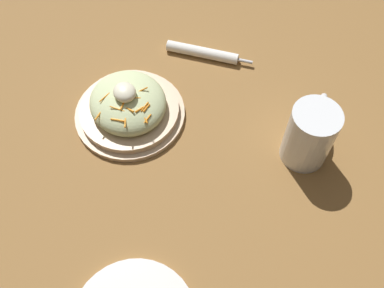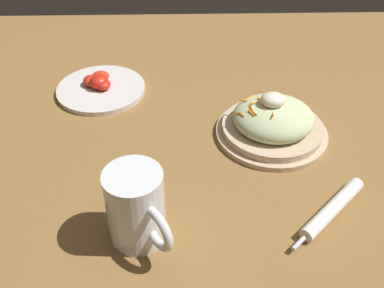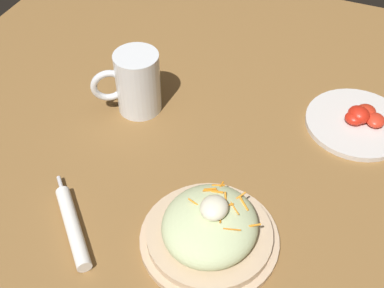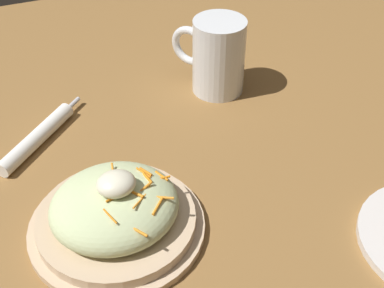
{
  "view_description": "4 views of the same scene",
  "coord_description": "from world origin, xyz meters",
  "px_view_note": "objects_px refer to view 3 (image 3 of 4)",
  "views": [
    {
      "loc": [
        0.37,
        -0.23,
        0.78
      ],
      "look_at": [
        -0.02,
        -0.01,
        0.06
      ],
      "focal_mm": 40.8,
      "sensor_mm": 36.0,
      "label": 1
    },
    {
      "loc": [
        0.01,
        0.69,
        0.6
      ],
      "look_at": [
        -0.01,
        0.02,
        0.05
      ],
      "focal_mm": 41.81,
      "sensor_mm": 36.0,
      "label": 2
    },
    {
      "loc": [
        -0.66,
        -0.23,
        0.75
      ],
      "look_at": [
        -0.06,
        0.02,
        0.09
      ],
      "focal_mm": 48.11,
      "sensor_mm": 36.0,
      "label": 3
    },
    {
      "loc": [
        -0.27,
        -0.55,
        0.55
      ],
      "look_at": [
        -0.05,
        -0.0,
        0.06
      ],
      "focal_mm": 49.18,
      "sensor_mm": 36.0,
      "label": 4
    }
  ],
  "objects_px": {
    "tomato_plate": "(358,121)",
    "beer_mug": "(137,86)",
    "salad_plate": "(210,230)",
    "napkin_roll": "(73,226)"
  },
  "relations": [
    {
      "from": "salad_plate",
      "to": "beer_mug",
      "type": "distance_m",
      "value": 0.38
    },
    {
      "from": "beer_mug",
      "to": "tomato_plate",
      "type": "height_order",
      "value": "beer_mug"
    },
    {
      "from": "napkin_roll",
      "to": "tomato_plate",
      "type": "bearing_deg",
      "value": -41.82
    },
    {
      "from": "tomato_plate",
      "to": "beer_mug",
      "type": "bearing_deg",
      "value": 105.46
    },
    {
      "from": "tomato_plate",
      "to": "salad_plate",
      "type": "bearing_deg",
      "value": 154.66
    },
    {
      "from": "salad_plate",
      "to": "tomato_plate",
      "type": "distance_m",
      "value": 0.44
    },
    {
      "from": "salad_plate",
      "to": "napkin_roll",
      "type": "height_order",
      "value": "salad_plate"
    },
    {
      "from": "beer_mug",
      "to": "tomato_plate",
      "type": "relative_size",
      "value": 0.64
    },
    {
      "from": "beer_mug",
      "to": "napkin_roll",
      "type": "distance_m",
      "value": 0.34
    },
    {
      "from": "napkin_roll",
      "to": "tomato_plate",
      "type": "xyz_separation_m",
      "value": [
        0.46,
        -0.41,
        -0.0
      ]
    }
  ]
}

